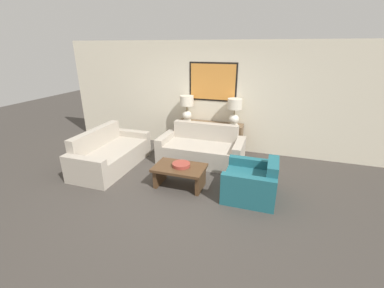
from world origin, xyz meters
name	(u,v)px	position (x,y,z in m)	size (l,w,h in m)	color
ground_plane	(178,194)	(0.00, 0.00, 0.00)	(20.00, 20.00, 0.00)	#3D3833
back_wall	(213,97)	(0.00, 2.50, 1.33)	(7.99, 0.12, 2.65)	beige
console_table	(209,137)	(0.00, 2.23, 0.37)	(1.64, 0.38, 0.73)	brown
table_lamp_left	(187,106)	(-0.60, 2.23, 1.12)	(0.34, 0.34, 0.64)	silver
table_lamp_right	(234,109)	(0.60, 2.23, 1.12)	(0.34, 0.34, 0.64)	silver
couch_by_back_wall	(202,150)	(0.00, 1.54, 0.28)	(1.90, 0.92, 0.82)	#ADA393
couch_by_side	(110,155)	(-1.83, 0.63, 0.28)	(0.92, 1.90, 0.82)	#ADA393
coffee_table	(180,172)	(-0.07, 0.29, 0.29)	(0.95, 0.61, 0.41)	#4C331E
decorative_bowl	(181,165)	(-0.04, 0.31, 0.44)	(0.34, 0.34, 0.06)	#93382D
armchair_near_back_wall	(252,183)	(1.26, 0.36, 0.26)	(0.88, 0.88, 0.72)	#1E5B66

